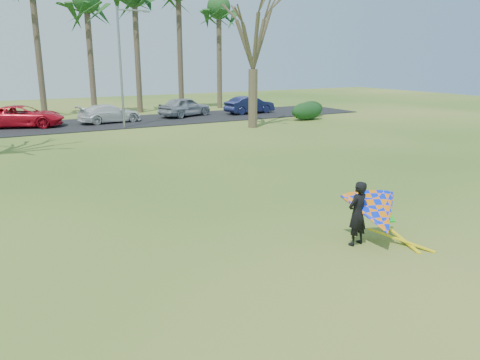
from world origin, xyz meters
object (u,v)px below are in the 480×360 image
bare_tree_right (253,30)px  car_3 (110,113)px  car_5 (250,105)px  car_4 (185,107)px  streetlight (123,62)px  car_2 (23,116)px  kite_flyer (375,214)px

bare_tree_right → car_3: size_ratio=2.00×
car_3 → car_5: size_ratio=1.04×
car_4 → car_5: car_4 is taller
car_5 → car_3: bearing=84.4°
car_3 → bare_tree_right: bearing=-138.3°
bare_tree_right → car_5: bare_tree_right is taller
streetlight → car_3: (-0.36, 3.05, -3.73)m
car_2 → kite_flyer: 28.12m
car_3 → kite_flyer: kite_flyer is taller
streetlight → car_2: 8.07m
car_2 → car_3: bearing=-75.7°
car_4 → car_5: size_ratio=1.05×
streetlight → car_2: (-6.20, 3.63, -3.66)m
bare_tree_right → kite_flyer: 22.22m
bare_tree_right → car_2: (-14.05, 7.63, -5.76)m
car_3 → car_2: bearing=76.7°
car_3 → car_4: bearing=-90.3°
car_2 → car_4: car_4 is taller
bare_tree_right → streetlight: size_ratio=1.15×
streetlight → car_4: size_ratio=1.72×
streetlight → kite_flyer: (-0.33, -23.86, -3.62)m
car_3 → car_4: size_ratio=0.99×
car_2 → car_3: car_2 is taller
car_3 → streetlight: bearing=179.1°
kite_flyer → bare_tree_right: bearing=67.7°
bare_tree_right → car_3: bearing=139.3°
streetlight → car_5: (11.73, 3.06, -3.68)m
streetlight → car_4: streetlight is taller
bare_tree_right → car_4: 9.90m
streetlight → kite_flyer: streetlight is taller
bare_tree_right → streetlight: bearing=153.0°
kite_flyer → car_4: bearing=77.1°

